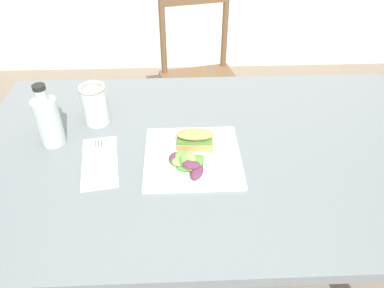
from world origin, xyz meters
TOP-DOWN VIEW (x-y plane):
  - ground_plane at (0.00, 0.00)m, footprint 7.93×7.93m
  - dining_table at (0.05, -0.04)m, footprint 1.40×0.85m
  - chair_wooden_far at (0.08, 0.90)m, footprint 0.47×0.47m
  - plate_lunch at (-0.01, -0.08)m, footprint 0.27×0.27m
  - sandwich_half_front at (0.00, -0.04)m, footprint 0.11×0.06m
  - salad_mixed_greens at (-0.02, -0.13)m, footprint 0.11×0.13m
  - napkin_folded at (-0.27, -0.09)m, footprint 0.13×0.23m
  - fork_on_napkin at (-0.27, -0.07)m, footprint 0.05×0.19m
  - bottle_cold_brew at (-0.42, 0.01)m, footprint 0.07×0.07m
  - mason_jar_iced_tea at (-0.30, 0.11)m, footprint 0.08×0.08m

SIDE VIEW (x-z plane):
  - ground_plane at x=0.00m, z-range 0.00..0.00m
  - chair_wooden_far at x=0.08m, z-range 0.01..0.88m
  - dining_table at x=0.05m, z-range 0.25..0.99m
  - napkin_folded at x=-0.27m, z-range 0.74..0.74m
  - plate_lunch at x=-0.01m, z-range 0.74..0.75m
  - fork_on_napkin at x=-0.27m, z-range 0.74..0.75m
  - salad_mixed_greens at x=-0.02m, z-range 0.75..0.79m
  - sandwich_half_front at x=0.00m, z-range 0.75..0.81m
  - mason_jar_iced_tea at x=-0.30m, z-range 0.73..0.86m
  - bottle_cold_brew at x=-0.42m, z-range 0.71..0.90m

